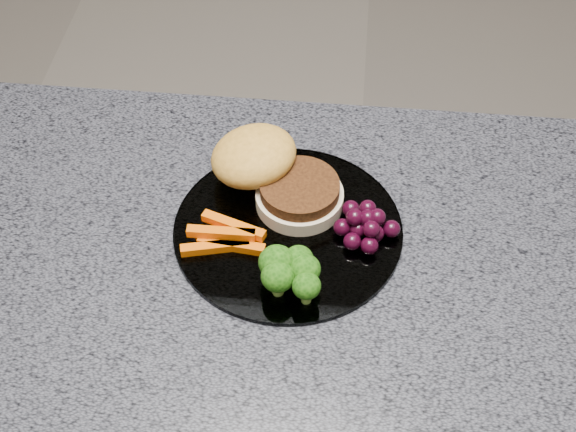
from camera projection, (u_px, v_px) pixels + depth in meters
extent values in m
cube|color=#4B4C55|center=(375.00, 302.00, 0.87)|extent=(1.20, 0.60, 0.04)
cylinder|color=white|center=(288.00, 229.00, 0.91)|extent=(0.26, 0.26, 0.01)
cylinder|color=beige|center=(300.00, 198.00, 0.92)|extent=(0.13, 0.13, 0.02)
cylinder|color=#48230E|center=(300.00, 188.00, 0.91)|extent=(0.12, 0.12, 0.02)
ellipsoid|color=gold|center=(254.00, 160.00, 0.94)|extent=(0.13, 0.13, 0.06)
cube|color=#DD5603|center=(229.00, 234.00, 0.89)|extent=(0.08, 0.02, 0.01)
cube|color=#DD5603|center=(231.00, 245.00, 0.88)|extent=(0.08, 0.02, 0.01)
cube|color=#DD5603|center=(215.00, 247.00, 0.88)|extent=(0.08, 0.03, 0.01)
cube|color=#DD5603|center=(234.00, 226.00, 0.89)|extent=(0.08, 0.04, 0.01)
cube|color=#DD5603|center=(221.00, 233.00, 0.88)|extent=(0.08, 0.01, 0.01)
cylinder|color=olive|center=(277.00, 274.00, 0.85)|extent=(0.01, 0.01, 0.02)
ellipsoid|color=#103807|center=(277.00, 262.00, 0.84)|extent=(0.04, 0.04, 0.04)
cylinder|color=olive|center=(304.00, 280.00, 0.85)|extent=(0.01, 0.01, 0.02)
ellipsoid|color=#103807|center=(305.00, 269.00, 0.83)|extent=(0.03, 0.03, 0.03)
cylinder|color=olive|center=(278.00, 288.00, 0.84)|extent=(0.01, 0.01, 0.02)
ellipsoid|color=#103807|center=(278.00, 276.00, 0.83)|extent=(0.04, 0.04, 0.03)
cylinder|color=olive|center=(306.00, 296.00, 0.83)|extent=(0.01, 0.01, 0.02)
ellipsoid|color=#103807|center=(306.00, 286.00, 0.82)|extent=(0.03, 0.03, 0.03)
cylinder|color=olive|center=(298.00, 270.00, 0.86)|extent=(0.01, 0.01, 0.02)
ellipsoid|color=#103807|center=(299.00, 259.00, 0.84)|extent=(0.03, 0.03, 0.03)
sphere|color=black|center=(358.00, 229.00, 0.89)|extent=(0.02, 0.02, 0.02)
sphere|color=black|center=(375.00, 233.00, 0.89)|extent=(0.02, 0.02, 0.02)
sphere|color=black|center=(375.00, 220.00, 0.90)|extent=(0.02, 0.02, 0.02)
sphere|color=black|center=(354.00, 216.00, 0.90)|extent=(0.02, 0.02, 0.02)
sphere|color=black|center=(342.00, 227.00, 0.89)|extent=(0.02, 0.02, 0.02)
sphere|color=black|center=(352.00, 241.00, 0.88)|extent=(0.02, 0.02, 0.02)
sphere|color=black|center=(370.00, 246.00, 0.88)|extent=(0.02, 0.02, 0.02)
sphere|color=black|center=(391.00, 229.00, 0.89)|extent=(0.02, 0.02, 0.02)
sphere|color=black|center=(351.00, 209.00, 0.91)|extent=(0.02, 0.02, 0.02)
sphere|color=black|center=(368.00, 218.00, 0.88)|extent=(0.02, 0.02, 0.02)
sphere|color=black|center=(355.00, 217.00, 0.88)|extent=(0.02, 0.02, 0.02)
sphere|color=black|center=(371.00, 229.00, 0.87)|extent=(0.02, 0.02, 0.02)
sphere|color=black|center=(368.00, 208.00, 0.89)|extent=(0.02, 0.02, 0.02)
sphere|color=black|center=(377.00, 217.00, 0.88)|extent=(0.02, 0.02, 0.02)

